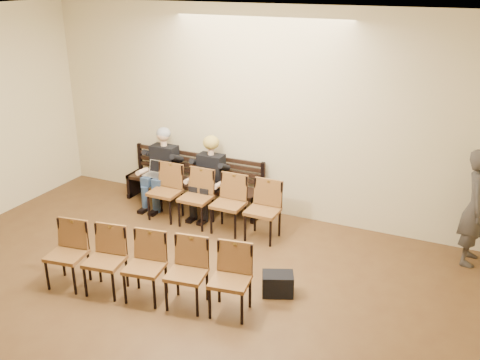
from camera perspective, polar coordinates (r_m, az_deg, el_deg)
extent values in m
cube|color=beige|center=(8.97, 2.11, 7.11)|extent=(8.00, 0.02, 3.50)
cube|color=white|center=(4.54, -23.86, 13.82)|extent=(8.00, 10.00, 0.02)
cube|color=black|center=(9.64, -5.00, -1.50)|extent=(2.60, 0.90, 0.45)
cube|color=silver|center=(9.56, -9.19, 0.35)|extent=(0.36, 0.29, 0.25)
cylinder|color=silver|center=(8.99, -3.09, -0.90)|extent=(0.07, 0.07, 0.21)
cube|color=black|center=(7.13, 4.04, -11.00)|extent=(0.48, 0.41, 0.30)
imported|color=#322E29|center=(8.19, 24.07, -1.89)|extent=(0.50, 0.74, 1.97)
cube|color=brown|center=(8.69, -3.03, -2.32)|extent=(2.29, 0.52, 0.94)
cube|color=brown|center=(6.98, -10.13, -9.22)|extent=(2.78, 0.90, 0.89)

